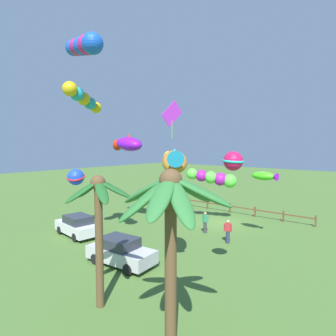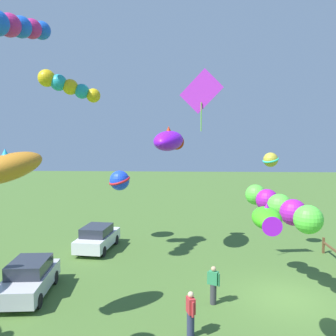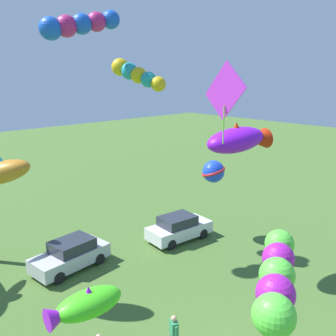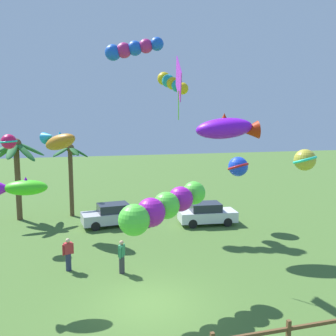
{
  "view_description": "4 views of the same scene",
  "coord_description": "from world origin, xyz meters",
  "px_view_note": "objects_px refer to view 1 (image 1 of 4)",
  "views": [
    {
      "loc": [
        -12.34,
        21.4,
        6.63
      ],
      "look_at": [
        0.66,
        5.95,
        5.02
      ],
      "focal_mm": 31.05,
      "sensor_mm": 36.0,
      "label": 1
    },
    {
      "loc": [
        -14.56,
        4.3,
        6.74
      ],
      "look_at": [
        2.38,
        5.2,
        5.38
      ],
      "focal_mm": 37.15,
      "sensor_mm": 36.0,
      "label": 2
    },
    {
      "loc": [
        -8.43,
        -4.8,
        9.69
      ],
      "look_at": [
        1.62,
        5.89,
        5.93
      ],
      "focal_mm": 39.83,
      "sensor_mm": 36.0,
      "label": 3
    },
    {
      "loc": [
        -2.81,
        -13.22,
        7.18
      ],
      "look_at": [
        2.32,
        5.88,
        4.55
      ],
      "focal_mm": 38.98,
      "sensor_mm": 36.0,
      "label": 4
    }
  ],
  "objects_px": {
    "palm_tree_1": "(99,211)",
    "palm_tree_0": "(170,210)",
    "kite_diamond_0": "(172,114)",
    "kite_fish_6": "(265,176)",
    "kite_fish_2": "(128,144)",
    "kite_tube_4": "(82,98)",
    "kite_ball_1": "(76,177)",
    "kite_ball_7": "(168,155)",
    "kite_fish_8": "(175,161)",
    "kite_ball_9": "(233,161)",
    "parked_car_1": "(77,225)",
    "spectator_0": "(228,231)",
    "spectator_1": "(205,222)",
    "kite_tube_5": "(84,46)",
    "parked_car_0": "(121,251)",
    "kite_tube_3": "(213,178)"
  },
  "relations": [
    {
      "from": "spectator_1",
      "to": "kite_diamond_0",
      "type": "xyz_separation_m",
      "value": [
        2.89,
        0.43,
        8.2
      ]
    },
    {
      "from": "kite_diamond_0",
      "to": "kite_fish_8",
      "type": "height_order",
      "value": "kite_diamond_0"
    },
    {
      "from": "parked_car_0",
      "to": "kite_fish_6",
      "type": "relative_size",
      "value": 2.15
    },
    {
      "from": "kite_diamond_0",
      "to": "kite_fish_6",
      "type": "height_order",
      "value": "kite_diamond_0"
    },
    {
      "from": "kite_ball_1",
      "to": "kite_tube_4",
      "type": "bearing_deg",
      "value": 154.08
    },
    {
      "from": "kite_diamond_0",
      "to": "kite_tube_5",
      "type": "relative_size",
      "value": 0.76
    },
    {
      "from": "kite_tube_4",
      "to": "kite_fish_6",
      "type": "relative_size",
      "value": 1.66
    },
    {
      "from": "kite_ball_1",
      "to": "kite_tube_3",
      "type": "xyz_separation_m",
      "value": [
        -7.34,
        -8.56,
        -0.28
      ]
    },
    {
      "from": "kite_tube_4",
      "to": "parked_car_0",
      "type": "bearing_deg",
      "value": 173.32
    },
    {
      "from": "kite_fish_2",
      "to": "kite_ball_7",
      "type": "height_order",
      "value": "kite_fish_2"
    },
    {
      "from": "parked_car_1",
      "to": "kite_ball_1",
      "type": "distance_m",
      "value": 3.93
    },
    {
      "from": "palm_tree_1",
      "to": "kite_diamond_0",
      "type": "bearing_deg",
      "value": -64.86
    },
    {
      "from": "palm_tree_0",
      "to": "spectator_0",
      "type": "relative_size",
      "value": 3.7
    },
    {
      "from": "palm_tree_1",
      "to": "kite_ball_7",
      "type": "height_order",
      "value": "kite_ball_7"
    },
    {
      "from": "parked_car_0",
      "to": "kite_ball_1",
      "type": "relative_size",
      "value": 2.04
    },
    {
      "from": "spectator_0",
      "to": "kite_fish_2",
      "type": "height_order",
      "value": "kite_fish_2"
    },
    {
      "from": "kite_fish_8",
      "to": "spectator_0",
      "type": "bearing_deg",
      "value": -86.11
    },
    {
      "from": "kite_tube_3",
      "to": "kite_ball_1",
      "type": "bearing_deg",
      "value": 49.4
    },
    {
      "from": "parked_car_1",
      "to": "kite_tube_4",
      "type": "bearing_deg",
      "value": 158.79
    },
    {
      "from": "spectator_0",
      "to": "kite_diamond_0",
      "type": "relative_size",
      "value": 0.54
    },
    {
      "from": "spectator_0",
      "to": "kite_ball_7",
      "type": "height_order",
      "value": "kite_ball_7"
    },
    {
      "from": "kite_ball_1",
      "to": "kite_tube_3",
      "type": "relative_size",
      "value": 0.51
    },
    {
      "from": "kite_tube_4",
      "to": "spectator_0",
      "type": "bearing_deg",
      "value": -136.84
    },
    {
      "from": "kite_ball_1",
      "to": "kite_tube_5",
      "type": "relative_size",
      "value": 0.51
    },
    {
      "from": "kite_tube_3",
      "to": "kite_tube_4",
      "type": "distance_m",
      "value": 12.46
    },
    {
      "from": "spectator_1",
      "to": "kite_tube_4",
      "type": "height_order",
      "value": "kite_tube_4"
    },
    {
      "from": "kite_ball_1",
      "to": "kite_ball_7",
      "type": "relative_size",
      "value": 1.5
    },
    {
      "from": "palm_tree_1",
      "to": "kite_ball_9",
      "type": "relative_size",
      "value": 4.71
    },
    {
      "from": "kite_fish_2",
      "to": "kite_fish_6",
      "type": "distance_m",
      "value": 10.95
    },
    {
      "from": "kite_fish_8",
      "to": "kite_ball_9",
      "type": "height_order",
      "value": "kite_fish_8"
    },
    {
      "from": "kite_fish_6",
      "to": "kite_ball_1",
      "type": "bearing_deg",
      "value": 28.01
    },
    {
      "from": "kite_tube_3",
      "to": "parked_car_0",
      "type": "bearing_deg",
      "value": 94.09
    },
    {
      "from": "kite_fish_2",
      "to": "kite_tube_5",
      "type": "relative_size",
      "value": 0.95
    },
    {
      "from": "kite_fish_6",
      "to": "spectator_1",
      "type": "bearing_deg",
      "value": 16.35
    },
    {
      "from": "kite_diamond_0",
      "to": "kite_ball_9",
      "type": "xyz_separation_m",
      "value": [
        -8.5,
        6.09,
        -3.11
      ]
    },
    {
      "from": "kite_fish_2",
      "to": "kite_ball_9",
      "type": "distance_m",
      "value": 12.64
    },
    {
      "from": "kite_fish_2",
      "to": "kite_tube_4",
      "type": "height_order",
      "value": "kite_tube_4"
    },
    {
      "from": "parked_car_0",
      "to": "kite_tube_3",
      "type": "distance_m",
      "value": 11.45
    },
    {
      "from": "palm_tree_1",
      "to": "palm_tree_0",
      "type": "bearing_deg",
      "value": -178.93
    },
    {
      "from": "kite_ball_7",
      "to": "kite_fish_8",
      "type": "relative_size",
      "value": 0.46
    },
    {
      "from": "kite_fish_6",
      "to": "kite_tube_4",
      "type": "bearing_deg",
      "value": 45.4
    },
    {
      "from": "kite_tube_4",
      "to": "kite_fish_2",
      "type": "bearing_deg",
      "value": -72.43
    },
    {
      "from": "parked_car_1",
      "to": "spectator_0",
      "type": "distance_m",
      "value": 10.79
    },
    {
      "from": "kite_tube_4",
      "to": "kite_ball_7",
      "type": "xyz_separation_m",
      "value": [
        2.37,
        -11.31,
        -4.03
      ]
    },
    {
      "from": "parked_car_1",
      "to": "spectator_1",
      "type": "bearing_deg",
      "value": -135.93
    },
    {
      "from": "kite_fish_2",
      "to": "kite_tube_4",
      "type": "relative_size",
      "value": 1.19
    },
    {
      "from": "palm_tree_0",
      "to": "kite_tube_4",
      "type": "relative_size",
      "value": 1.88
    },
    {
      "from": "kite_fish_2",
      "to": "kite_tube_4",
      "type": "xyz_separation_m",
      "value": [
        -1.7,
        5.36,
        2.91
      ]
    },
    {
      "from": "spectator_1",
      "to": "kite_tube_5",
      "type": "distance_m",
      "value": 14.39
    },
    {
      "from": "parked_car_1",
      "to": "spectator_0",
      "type": "xyz_separation_m",
      "value": [
        -9.22,
        -5.61,
        0.06
      ]
    }
  ]
}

